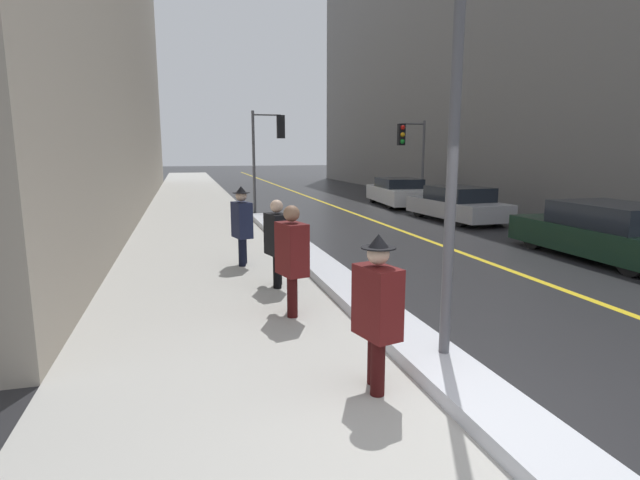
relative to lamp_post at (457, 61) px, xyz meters
name	(u,v)px	position (x,y,z in m)	size (l,w,h in m)	color
ground_plane	(483,433)	(-0.35, -1.34, -3.36)	(160.00, 160.00, 0.00)	#232326
sidewalk_slab	(198,219)	(-2.35, 13.66, -3.36)	(4.00, 80.00, 0.01)	#B2AFA8
road_centre_stripe	(354,214)	(3.65, 13.66, -3.36)	(0.16, 80.00, 0.00)	gold
snow_bank_curb	(316,262)	(-0.13, 5.30, -3.27)	(0.73, 16.09, 0.17)	silver
building_facade_left	(61,39)	(-7.35, 18.66, 3.57)	(6.00, 36.00, 13.86)	gray
building_facade_right	(471,38)	(12.65, 20.66, 5.11)	(6.00, 36.00, 16.95)	slate
lamp_post	(457,61)	(0.00, 0.00, 0.00)	(0.28, 0.28, 5.72)	#515156
traffic_light_near	(270,140)	(0.58, 15.07, -0.48)	(1.31, 0.32, 3.98)	#515156
traffic_light_far	(410,145)	(6.61, 15.07, -0.68)	(1.31, 0.36, 3.72)	#515156
pedestrian_in_glasses	(377,307)	(-0.97, -0.34, -2.47)	(0.41, 0.56, 1.64)	#340C0C
pedestrian_with_shoulder_bag	(292,255)	(-1.30, 2.25, -2.44)	(0.44, 0.78, 1.66)	#340C0C
pedestrian_nearside	(277,239)	(-1.22, 3.86, -2.48)	(0.42, 0.75, 1.59)	black
pedestrian_in_fedora	(242,222)	(-1.63, 5.77, -2.43)	(0.43, 0.58, 1.71)	black
parked_car_dark_green	(610,233)	(6.47, 4.18, -2.75)	(1.93, 4.72, 1.29)	black
parked_car_silver	(457,204)	(6.48, 10.79, -2.78)	(1.97, 4.30, 1.21)	#B2B2B7
parked_car_white	(398,192)	(6.54, 16.01, -2.76)	(2.18, 4.59, 1.23)	silver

